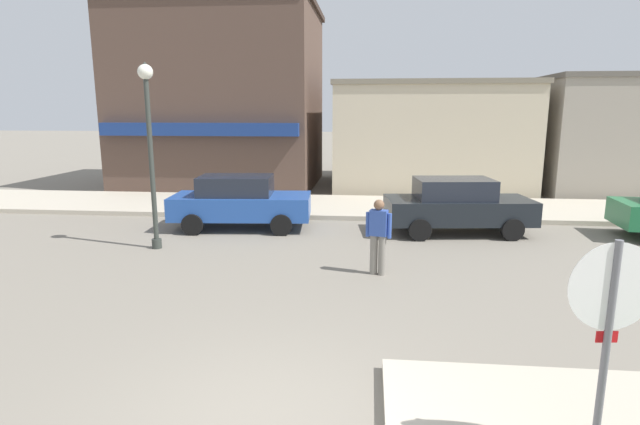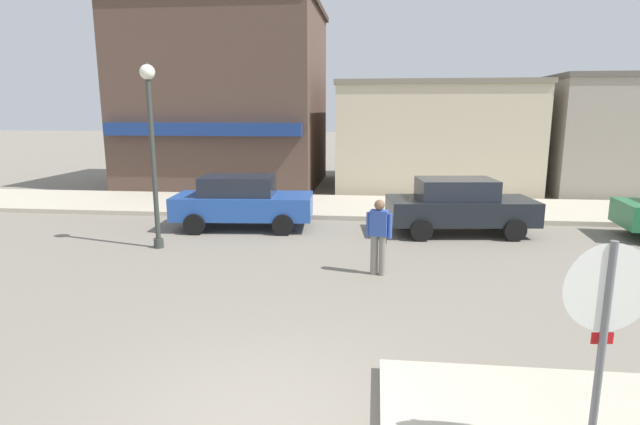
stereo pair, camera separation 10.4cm
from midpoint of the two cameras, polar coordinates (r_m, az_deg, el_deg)
name	(u,v)px [view 2 (the right image)]	position (r m, az deg, el deg)	size (l,w,h in m)	color
kerb_far	(342,206)	(17.74, 2.67, 0.69)	(80.00, 4.00, 0.15)	#B7AD99
stop_sign	(604,325)	(5.26, 30.22, -11.09)	(0.82, 0.12, 2.30)	slate
lamp_post	(151,130)	(12.88, -18.51, 8.96)	(0.36, 0.36, 4.54)	#333833
parked_car_nearest	(242,201)	(14.79, -8.68, 1.29)	(4.13, 2.13, 1.56)	#234C9E
parked_car_second	(459,205)	(14.51, 15.81, 0.79)	(4.16, 2.21, 1.56)	black
pedestrian_crossing_near	(379,235)	(10.50, 7.03, -2.53)	(0.56, 0.30, 1.61)	gray
building_corner_shop	(227,97)	(23.90, -10.41, 12.81)	(8.66, 7.49, 8.03)	brown
building_storefront_left_near	(430,135)	(23.97, 12.54, 8.64)	(8.30, 8.09, 4.62)	beige
building_storefront_left_mid	(605,134)	(25.22, 29.92, 7.77)	(5.85, 6.90, 4.83)	#9E9384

